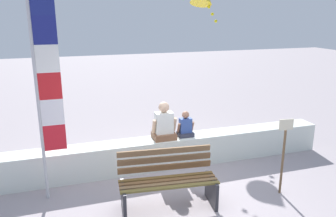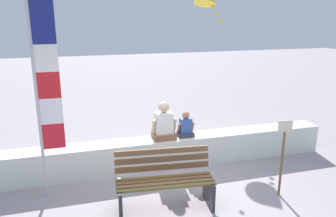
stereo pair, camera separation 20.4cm
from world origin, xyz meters
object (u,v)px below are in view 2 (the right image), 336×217
Objects in this scene: park_bench at (165,182)px; flag_banner at (44,82)px; person_adult at (164,124)px; sign_post at (283,152)px; person_child at (186,127)px.

park_bench is 2.42m from flag_banner.
person_adult reaches higher than park_bench.
flag_banner is at bearing 163.83° from sign_post.
person_child is at bearing 124.86° from sign_post.
person_child is at bearing 0.04° from person_adult.
person_adult reaches higher than sign_post.
sign_post reaches higher than park_bench.
sign_post is (1.93, -0.22, 0.37)m from park_bench.
person_child is 0.15× the size of flag_banner.
flag_banner is (-2.06, -0.55, 1.05)m from person_adult.
flag_banner is (-2.51, -0.55, 1.14)m from person_child.
flag_banner is (-1.69, 0.83, 1.51)m from park_bench.
park_bench is 1.50m from person_adult.
sign_post is (1.56, -1.60, -0.10)m from person_adult.
park_bench is at bearing -26.16° from flag_banner.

